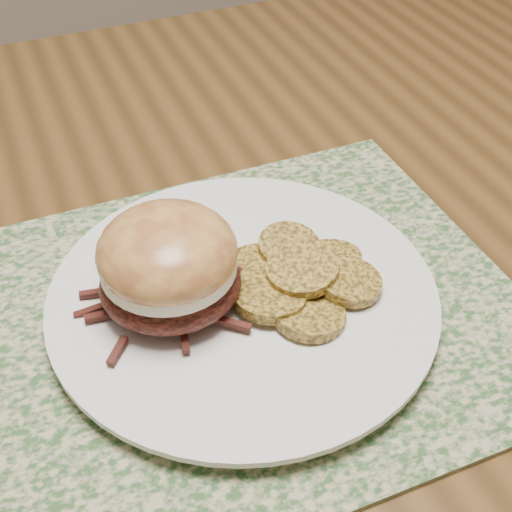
{
  "coord_description": "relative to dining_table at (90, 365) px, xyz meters",
  "views": [
    {
      "loc": [
        -0.02,
        -0.4,
        1.12
      ],
      "look_at": [
        0.12,
        -0.05,
        0.79
      ],
      "focal_mm": 50.0,
      "sensor_mm": 36.0,
      "label": 1
    }
  ],
  "objects": [
    {
      "name": "dining_table",
      "position": [
        0.0,
        0.0,
        0.0
      ],
      "size": [
        1.5,
        0.9,
        0.75
      ],
      "color": "brown",
      "rests_on": "ground"
    },
    {
      "name": "pork_sandwich",
      "position": [
        0.06,
        -0.05,
        0.13
      ],
      "size": [
        0.11,
        0.11,
        0.07
      ],
      "rotation": [
        0.0,
        0.0,
        -0.18
      ],
      "color": "black",
      "rests_on": "dinner_plate"
    },
    {
      "name": "roasted_potatoes",
      "position": [
        0.15,
        -0.07,
        0.11
      ],
      "size": [
        0.11,
        0.13,
        0.03
      ],
      "color": "#AA8232",
      "rests_on": "dinner_plate"
    },
    {
      "name": "dinner_plate",
      "position": [
        0.11,
        -0.06,
        0.09
      ],
      "size": [
        0.26,
        0.26,
        0.02
      ],
      "primitive_type": "cylinder",
      "color": "white",
      "rests_on": "placemat"
    },
    {
      "name": "placemat",
      "position": [
        0.08,
        -0.07,
        0.08
      ],
      "size": [
        0.45,
        0.33,
        0.0
      ],
      "primitive_type": "cube",
      "color": "#32562C",
      "rests_on": "dining_table"
    }
  ]
}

